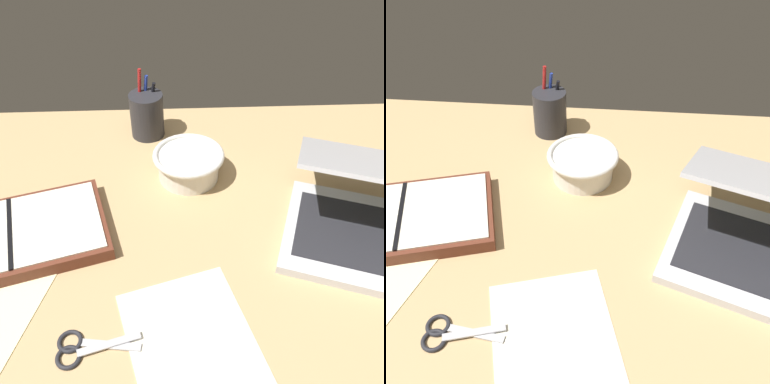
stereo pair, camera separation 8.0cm
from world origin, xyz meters
The scene contains 6 objects.
desk_top centered at (0.00, 0.00, 1.00)cm, with size 140.00×100.00×2.00cm, color tan.
bowl centered at (-0.98, 21.52, 5.55)cm, with size 15.29×15.29×6.39cm.
pen_cup centered at (-10.33, 38.41, 7.51)cm, with size 8.02×8.02×16.36cm.
planner centered at (-34.31, 3.74, 3.47)cm, with size 38.60×29.04×3.13cm.
scissors centered at (-18.92, -18.15, 2.34)cm, with size 12.83×6.43×0.80cm.
paper_sheet_front centered at (-1.66, -19.13, 2.08)cm, with size 18.63×26.46×0.16cm, color silver.
Camera 2 is at (4.45, -50.41, 62.43)cm, focal length 40.00 mm.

